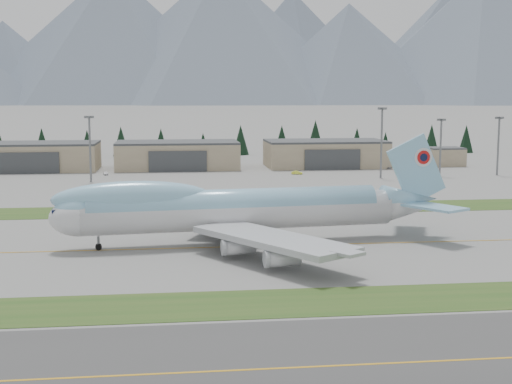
{
  "coord_description": "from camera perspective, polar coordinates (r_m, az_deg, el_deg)",
  "views": [
    {
      "loc": [
        -17.53,
        -134.36,
        29.2
      ],
      "look_at": [
        0.86,
        19.26,
        8.0
      ],
      "focal_mm": 50.0,
      "sensor_mm": 36.0,
      "label": 1
    }
  ],
  "objects": [
    {
      "name": "service_vehicle_b",
      "position": [
        262.85,
        3.29,
        1.41
      ],
      "size": [
        4.29,
        2.62,
        1.33
      ],
      "primitive_type": "imported",
      "rotation": [
        0.0,
        0.0,
        1.25
      ],
      "color": "#DFE83A",
      "rests_on": "ground"
    },
    {
      "name": "hangar_center",
      "position": [
        285.26,
        -6.3,
        2.97
      ],
      "size": [
        48.0,
        26.6,
        10.8
      ],
      "color": "gray",
      "rests_on": "ground"
    },
    {
      "name": "ground",
      "position": [
        138.61,
        0.59,
        -4.36
      ],
      "size": [
        7000.0,
        7000.0,
        0.0
      ],
      "primitive_type": "plane",
      "color": "slate",
      "rests_on": "ground"
    },
    {
      "name": "grass_strip_near",
      "position": [
        102.2,
        3.38,
        -8.81
      ],
      "size": [
        400.0,
        14.0,
        0.08
      ],
      "primitive_type": "cube",
      "color": "#2B4E1C",
      "rests_on": "ground"
    },
    {
      "name": "hangar_left",
      "position": [
        290.03,
        -17.25,
        2.74
      ],
      "size": [
        48.0,
        26.6,
        10.8
      ],
      "color": "gray",
      "rests_on": "ground"
    },
    {
      "name": "taxiway_line_near",
      "position": [
        79.97,
        6.5,
        -13.66
      ],
      "size": [
        400.0,
        0.4,
        0.02
      ],
      "primitive_type": "cube",
      "color": "orange",
      "rests_on": "ground"
    },
    {
      "name": "grass_strip_far",
      "position": [
        182.56,
        -1.23,
        -1.4
      ],
      "size": [
        400.0,
        18.0,
        0.08
      ],
      "primitive_type": "cube",
      "color": "#2B4E1C",
      "rests_on": "ground"
    },
    {
      "name": "asphalt_taxiway",
      "position": [
        79.97,
        6.5,
        -13.66
      ],
      "size": [
        400.0,
        32.0,
        0.04
      ],
      "primitive_type": "cube",
      "color": "#353535",
      "rests_on": "ground"
    },
    {
      "name": "service_vehicle_a",
      "position": [
        266.32,
        -11.93,
        1.34
      ],
      "size": [
        2.12,
        3.86,
        1.24
      ],
      "primitive_type": "imported",
      "rotation": [
        0.0,
        0.0,
        0.19
      ],
      "color": "white",
      "rests_on": "ground"
    },
    {
      "name": "hangar_right",
      "position": [
        292.02,
        5.57,
        3.09
      ],
      "size": [
        48.0,
        26.6,
        10.8
      ],
      "color": "gray",
      "rests_on": "ground"
    },
    {
      "name": "control_shed",
      "position": [
        305.01,
        14.87,
        2.76
      ],
      "size": [
        14.0,
        12.0,
        7.6
      ],
      "color": "gray",
      "rests_on": "ground"
    },
    {
      "name": "service_vehicle_c",
      "position": [
        287.6,
        10.64,
        1.84
      ],
      "size": [
        3.57,
        4.83,
        1.3
      ],
      "primitive_type": "imported",
      "rotation": [
        0.0,
        0.0,
        -0.44
      ],
      "color": "#ADACB1",
      "rests_on": "ground"
    },
    {
      "name": "mountain_ridge_rear",
      "position": [
        3056.36,
        -1.29,
        11.85
      ],
      "size": [
        4453.08,
        1003.04,
        501.52
      ],
      "color": "#525D6D",
      "rests_on": "ground"
    },
    {
      "name": "mountain_ridge_front",
      "position": [
        2321.07,
        -6.5,
        12.74
      ],
      "size": [
        4342.28,
        1276.52,
        527.22
      ],
      "color": "#525D6D",
      "rests_on": "ground"
    },
    {
      "name": "taxiway_line_main",
      "position": [
        138.61,
        0.59,
        -4.36
      ],
      "size": [
        400.0,
        0.4,
        0.02
      ],
      "primitive_type": "cube",
      "color": "orange",
      "rests_on": "ground"
    },
    {
      "name": "boeing_747_freighter",
      "position": [
        139.78,
        -1.63,
        -1.33
      ],
      "size": [
        81.06,
        69.56,
        21.32
      ],
      "rotation": [
        0.0,
        0.0,
        0.1
      ],
      "color": "silver",
      "rests_on": "ground"
    },
    {
      "name": "conifer_belt",
      "position": [
        347.75,
        -2.24,
        4.12
      ],
      "size": [
        267.09,
        13.98,
        16.81
      ],
      "color": "black",
      "rests_on": "ground"
    },
    {
      "name": "floodlight_masts",
      "position": [
        246.78,
        2.1,
        4.61
      ],
      "size": [
        192.73,
        8.79,
        24.79
      ],
      "color": "slate",
      "rests_on": "ground"
    }
  ]
}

